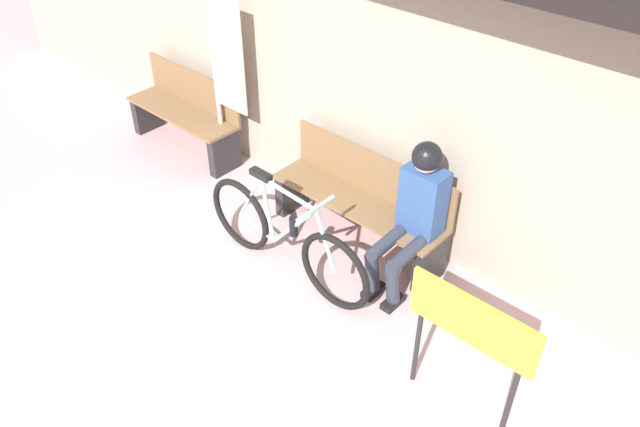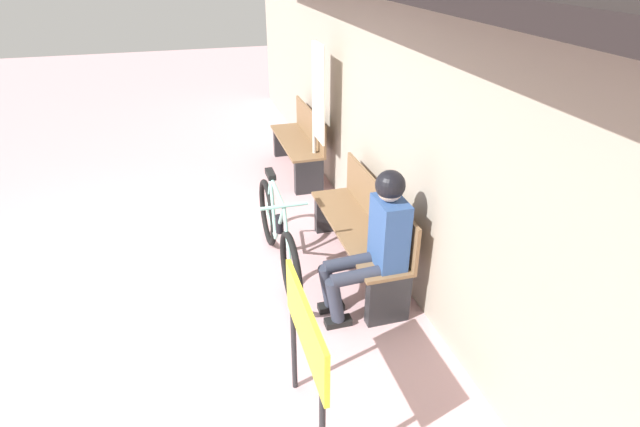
% 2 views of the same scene
% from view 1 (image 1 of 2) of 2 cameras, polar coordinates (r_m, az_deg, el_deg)
% --- Properties ---
extents(ground_plane, '(24.00, 24.00, 0.00)m').
position_cam_1_polar(ground_plane, '(4.77, -16.68, -14.22)').
color(ground_plane, '#C69EA3').
extents(storefront_wall, '(12.00, 0.56, 3.20)m').
position_cam_1_polar(storefront_wall, '(5.14, 4.77, 14.93)').
color(storefront_wall, '#9E9384').
rests_on(storefront_wall, ground_plane).
extents(park_bench_near, '(1.66, 0.42, 0.86)m').
position_cam_1_polar(park_bench_near, '(5.41, 3.73, 0.94)').
color(park_bench_near, brown).
rests_on(park_bench_near, ground_plane).
extents(bicycle, '(1.76, 0.40, 0.92)m').
position_cam_1_polar(bicycle, '(5.09, -3.24, -2.34)').
color(bicycle, black).
rests_on(bicycle, ground_plane).
extents(person_seated, '(0.34, 0.66, 1.27)m').
position_cam_1_polar(person_seated, '(4.86, 8.68, 0.45)').
color(person_seated, '#2D3342').
rests_on(person_seated, ground_plane).
extents(park_bench_far, '(1.43, 0.42, 0.86)m').
position_cam_1_polar(park_bench_far, '(6.93, -12.17, 8.80)').
color(park_bench_far, brown).
rests_on(park_bench_far, ground_plane).
extents(banner_pole, '(0.45, 0.05, 1.81)m').
position_cam_1_polar(banner_pole, '(6.16, -8.74, 13.24)').
color(banner_pole, '#B7B2A8').
rests_on(banner_pole, ground_plane).
extents(signboard, '(0.86, 0.04, 1.01)m').
position_cam_1_polar(signboard, '(3.96, 13.59, -10.34)').
color(signboard, '#232326').
rests_on(signboard, ground_plane).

